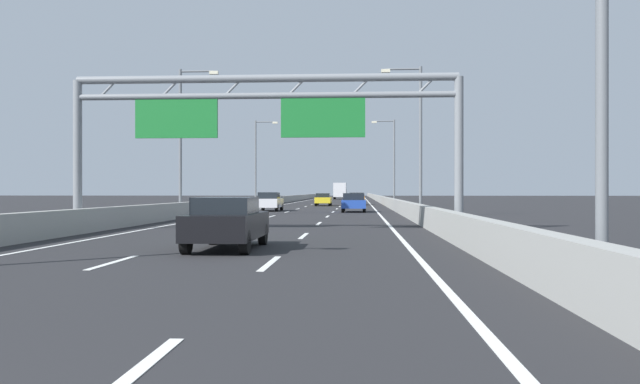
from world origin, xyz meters
TOP-DOWN VIEW (x-y plane):
  - ground_plane at (0.00, 100.00)m, footprint 260.00×260.00m
  - lane_dash_left_1 at (-1.80, 12.50)m, footprint 0.16×3.00m
  - lane_dash_left_2 at (-1.80, 21.50)m, footprint 0.16×3.00m
  - lane_dash_left_3 at (-1.80, 30.50)m, footprint 0.16×3.00m
  - lane_dash_left_4 at (-1.80, 39.50)m, footprint 0.16×3.00m
  - lane_dash_left_5 at (-1.80, 48.50)m, footprint 0.16×3.00m
  - lane_dash_left_6 at (-1.80, 57.50)m, footprint 0.16×3.00m
  - lane_dash_left_7 at (-1.80, 66.50)m, footprint 0.16×3.00m
  - lane_dash_left_8 at (-1.80, 75.50)m, footprint 0.16×3.00m
  - lane_dash_left_9 at (-1.80, 84.50)m, footprint 0.16×3.00m
  - lane_dash_left_10 at (-1.80, 93.50)m, footprint 0.16×3.00m
  - lane_dash_left_11 at (-1.80, 102.50)m, footprint 0.16×3.00m
  - lane_dash_left_12 at (-1.80, 111.50)m, footprint 0.16×3.00m
  - lane_dash_left_13 at (-1.80, 120.50)m, footprint 0.16×3.00m
  - lane_dash_left_14 at (-1.80, 129.50)m, footprint 0.16×3.00m
  - lane_dash_left_15 at (-1.80, 138.50)m, footprint 0.16×3.00m
  - lane_dash_left_16 at (-1.80, 147.50)m, footprint 0.16×3.00m
  - lane_dash_left_17 at (-1.80, 156.50)m, footprint 0.16×3.00m
  - lane_dash_right_0 at (1.80, 3.50)m, footprint 0.16×3.00m
  - lane_dash_right_1 at (1.80, 12.50)m, footprint 0.16×3.00m
  - lane_dash_right_2 at (1.80, 21.50)m, footprint 0.16×3.00m
  - lane_dash_right_3 at (1.80, 30.50)m, footprint 0.16×3.00m
  - lane_dash_right_4 at (1.80, 39.50)m, footprint 0.16×3.00m
  - lane_dash_right_5 at (1.80, 48.50)m, footprint 0.16×3.00m
  - lane_dash_right_6 at (1.80, 57.50)m, footprint 0.16×3.00m
  - lane_dash_right_7 at (1.80, 66.50)m, footprint 0.16×3.00m
  - lane_dash_right_8 at (1.80, 75.50)m, footprint 0.16×3.00m
  - lane_dash_right_9 at (1.80, 84.50)m, footprint 0.16×3.00m
  - lane_dash_right_10 at (1.80, 93.50)m, footprint 0.16×3.00m
  - lane_dash_right_11 at (1.80, 102.50)m, footprint 0.16×3.00m
  - lane_dash_right_12 at (1.80, 111.50)m, footprint 0.16×3.00m
  - lane_dash_right_13 at (1.80, 120.50)m, footprint 0.16×3.00m
  - lane_dash_right_14 at (1.80, 129.50)m, footprint 0.16×3.00m
  - lane_dash_right_15 at (1.80, 138.50)m, footprint 0.16×3.00m
  - lane_dash_right_16 at (1.80, 147.50)m, footprint 0.16×3.00m
  - lane_dash_right_17 at (1.80, 156.50)m, footprint 0.16×3.00m
  - edge_line_left at (-5.25, 88.00)m, footprint 0.16×176.00m
  - edge_line_right at (5.25, 88.00)m, footprint 0.16×176.00m
  - barrier_left at (-6.90, 110.00)m, footprint 0.45×220.00m
  - barrier_right at (6.90, 110.00)m, footprint 0.45×220.00m
  - sign_gantry at (-0.15, 24.07)m, footprint 15.92×0.36m
  - streetlamp_left_mid at (-7.47, 39.22)m, footprint 2.58×0.28m
  - streetlamp_right_mid at (7.47, 39.22)m, footprint 2.58×0.28m
  - streetlamp_left_far at (-7.47, 69.81)m, footprint 2.58×0.28m
  - streetlamp_right_far at (7.47, 69.81)m, footprint 2.58×0.28m
  - white_car at (-3.49, 50.65)m, footprint 1.79×4.37m
  - yellow_car at (-0.12, 69.81)m, footprint 1.71×4.58m
  - black_car at (0.11, 15.98)m, footprint 1.76×4.22m
  - orange_car at (3.56, 74.63)m, footprint 1.85×4.38m
  - blue_car at (3.41, 48.62)m, footprint 1.85×4.32m
  - box_truck at (0.07, 127.68)m, footprint 2.46×8.07m

SIDE VIEW (x-z plane):
  - ground_plane at x=0.00m, z-range 0.00..0.00m
  - lane_dash_left_1 at x=-1.80m, z-range 0.00..0.01m
  - lane_dash_left_2 at x=-1.80m, z-range 0.00..0.01m
  - lane_dash_left_3 at x=-1.80m, z-range 0.00..0.01m
  - lane_dash_left_4 at x=-1.80m, z-range 0.00..0.01m
  - lane_dash_left_5 at x=-1.80m, z-range 0.00..0.01m
  - lane_dash_left_6 at x=-1.80m, z-range 0.00..0.01m
  - lane_dash_left_7 at x=-1.80m, z-range 0.00..0.01m
  - lane_dash_left_8 at x=-1.80m, z-range 0.00..0.01m
  - lane_dash_left_9 at x=-1.80m, z-range 0.00..0.01m
  - lane_dash_left_10 at x=-1.80m, z-range 0.00..0.01m
  - lane_dash_left_11 at x=-1.80m, z-range 0.00..0.01m
  - lane_dash_left_12 at x=-1.80m, z-range 0.00..0.01m
  - lane_dash_left_13 at x=-1.80m, z-range 0.00..0.01m
  - lane_dash_left_14 at x=-1.80m, z-range 0.00..0.01m
  - lane_dash_left_15 at x=-1.80m, z-range 0.00..0.01m
  - lane_dash_left_16 at x=-1.80m, z-range 0.00..0.01m
  - lane_dash_left_17 at x=-1.80m, z-range 0.00..0.01m
  - lane_dash_right_0 at x=1.80m, z-range 0.00..0.01m
  - lane_dash_right_1 at x=1.80m, z-range 0.00..0.01m
  - lane_dash_right_2 at x=1.80m, z-range 0.00..0.01m
  - lane_dash_right_3 at x=1.80m, z-range 0.00..0.01m
  - lane_dash_right_4 at x=1.80m, z-range 0.00..0.01m
  - lane_dash_right_5 at x=1.80m, z-range 0.00..0.01m
  - lane_dash_right_6 at x=1.80m, z-range 0.00..0.01m
  - lane_dash_right_7 at x=1.80m, z-range 0.00..0.01m
  - lane_dash_right_8 at x=1.80m, z-range 0.00..0.01m
  - lane_dash_right_9 at x=1.80m, z-range 0.00..0.01m
  - lane_dash_right_10 at x=1.80m, z-range 0.00..0.01m
  - lane_dash_right_11 at x=1.80m, z-range 0.00..0.01m
  - lane_dash_right_12 at x=1.80m, z-range 0.00..0.01m
  - lane_dash_right_13 at x=1.80m, z-range 0.00..0.01m
  - lane_dash_right_14 at x=1.80m, z-range 0.00..0.01m
  - lane_dash_right_15 at x=1.80m, z-range 0.00..0.01m
  - lane_dash_right_16 at x=1.80m, z-range 0.00..0.01m
  - lane_dash_right_17 at x=1.80m, z-range 0.00..0.01m
  - edge_line_left at x=-5.25m, z-range 0.00..0.01m
  - edge_line_right at x=5.25m, z-range 0.00..0.01m
  - barrier_left at x=-6.90m, z-range 0.00..0.95m
  - barrier_right at x=6.90m, z-range 0.00..0.95m
  - yellow_car at x=-0.12m, z-range 0.03..1.42m
  - blue_car at x=3.41m, z-range 0.02..1.49m
  - orange_car at x=3.56m, z-range 0.03..1.49m
  - black_car at x=0.11m, z-range 0.03..1.49m
  - white_car at x=-3.49m, z-range 0.00..1.54m
  - box_truck at x=0.07m, z-range 0.12..3.38m
  - sign_gantry at x=-0.15m, z-range 1.62..7.98m
  - streetlamp_left_mid at x=-7.47m, z-range 0.65..10.15m
  - streetlamp_right_mid at x=7.47m, z-range 0.65..10.15m
  - streetlamp_left_far at x=-7.47m, z-range 0.65..10.15m
  - streetlamp_right_far at x=7.47m, z-range 0.65..10.15m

